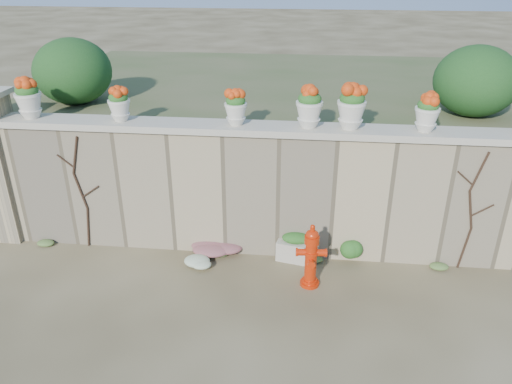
# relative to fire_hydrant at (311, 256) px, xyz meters

# --- Properties ---
(ground) EXTENTS (80.00, 80.00, 0.00)m
(ground) POSITION_rel_fire_hydrant_xyz_m (-0.94, -0.90, -0.50)
(ground) COLOR #473B23
(ground) RESTS_ON ground
(stone_wall) EXTENTS (8.00, 0.40, 2.00)m
(stone_wall) POSITION_rel_fire_hydrant_xyz_m (-0.94, 0.90, 0.50)
(stone_wall) COLOR tan
(stone_wall) RESTS_ON ground
(wall_cap) EXTENTS (8.10, 0.52, 0.10)m
(wall_cap) POSITION_rel_fire_hydrant_xyz_m (-0.94, 0.90, 1.55)
(wall_cap) COLOR #B7B09B
(wall_cap) RESTS_ON stone_wall
(raised_fill) EXTENTS (9.00, 6.00, 2.00)m
(raised_fill) POSITION_rel_fire_hydrant_xyz_m (-0.94, 4.10, 0.50)
(raised_fill) COLOR #384C23
(raised_fill) RESTS_ON ground
(back_shrub_left) EXTENTS (1.30, 1.30, 1.10)m
(back_shrub_left) POSITION_rel_fire_hydrant_xyz_m (-4.14, 2.10, 2.05)
(back_shrub_left) COLOR #143814
(back_shrub_left) RESTS_ON raised_fill
(back_shrub_right) EXTENTS (1.30, 1.30, 1.10)m
(back_shrub_right) POSITION_rel_fire_hydrant_xyz_m (2.46, 2.10, 2.05)
(back_shrub_right) COLOR #143814
(back_shrub_right) RESTS_ON raised_fill
(vine_left) EXTENTS (0.60, 0.04, 1.91)m
(vine_left) POSITION_rel_fire_hydrant_xyz_m (-3.61, 0.68, 0.49)
(vine_left) COLOR black
(vine_left) RESTS_ON ground
(vine_right) EXTENTS (0.60, 0.04, 1.91)m
(vine_right) POSITION_rel_fire_hydrant_xyz_m (2.29, 0.68, 0.49)
(vine_right) COLOR black
(vine_right) RESTS_ON ground
(fire_hydrant) EXTENTS (0.42, 0.30, 0.99)m
(fire_hydrant) POSITION_rel_fire_hydrant_xyz_m (0.00, 0.00, 0.00)
(fire_hydrant) COLOR red
(fire_hydrant) RESTS_ON ground
(planter_box) EXTENTS (0.61, 0.44, 0.47)m
(planter_box) POSITION_rel_fire_hydrant_xyz_m (-0.23, 0.65, -0.28)
(planter_box) COLOR #B7B09B
(planter_box) RESTS_ON ground
(green_shrub) EXTENTS (0.56, 0.51, 0.54)m
(green_shrub) POSITION_rel_fire_hydrant_xyz_m (0.63, 0.57, -0.23)
(green_shrub) COLOR #1E5119
(green_shrub) RESTS_ON ground
(magenta_clump) EXTENTS (0.93, 0.62, 0.25)m
(magenta_clump) POSITION_rel_fire_hydrant_xyz_m (-1.43, 0.64, -0.37)
(magenta_clump) COLOR #BB2568
(magenta_clump) RESTS_ON ground
(white_flowers) EXTENTS (0.57, 0.45, 0.20)m
(white_flowers) POSITION_rel_fire_hydrant_xyz_m (-1.72, 0.27, -0.39)
(white_flowers) COLOR white
(white_flowers) RESTS_ON ground
(urn_pot_0) EXTENTS (0.39, 0.39, 0.61)m
(urn_pot_0) POSITION_rel_fire_hydrant_xyz_m (-4.32, 0.90, 1.90)
(urn_pot_0) COLOR beige
(urn_pot_0) RESTS_ON wall_cap
(urn_pot_1) EXTENTS (0.33, 0.33, 0.51)m
(urn_pot_1) POSITION_rel_fire_hydrant_xyz_m (-2.91, 0.90, 1.86)
(urn_pot_1) COLOR beige
(urn_pot_1) RESTS_ON wall_cap
(urn_pot_2) EXTENTS (0.33, 0.33, 0.51)m
(urn_pot_2) POSITION_rel_fire_hydrant_xyz_m (-1.18, 0.90, 1.86)
(urn_pot_2) COLOR beige
(urn_pot_2) RESTS_ON wall_cap
(urn_pot_3) EXTENTS (0.38, 0.38, 0.60)m
(urn_pot_3) POSITION_rel_fire_hydrant_xyz_m (-0.12, 0.90, 1.90)
(urn_pot_3) COLOR beige
(urn_pot_3) RESTS_ON wall_cap
(urn_pot_4) EXTENTS (0.41, 0.41, 0.64)m
(urn_pot_4) POSITION_rel_fire_hydrant_xyz_m (0.46, 0.90, 1.92)
(urn_pot_4) COLOR beige
(urn_pot_4) RESTS_ON wall_cap
(urn_pot_5) EXTENTS (0.34, 0.34, 0.54)m
(urn_pot_5) POSITION_rel_fire_hydrant_xyz_m (1.51, 0.90, 1.87)
(urn_pot_5) COLOR beige
(urn_pot_5) RESTS_ON wall_cap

